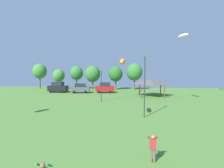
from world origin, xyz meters
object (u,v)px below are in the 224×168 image
Objects in this scene: parked_car_leftmost at (58,87)px; treeline_tree_0 at (40,71)px; treeline_tree_3 at (93,74)px; treeline_tree_5 at (134,72)px; parked_car_third_from_left at (105,88)px; treeline_tree_1 at (59,76)px; treeline_tree_2 at (77,73)px; parked_car_second_from_left at (80,88)px; kite_flying_0 at (123,61)px; kite_flying_1 at (183,36)px; treeline_tree_4 at (116,74)px; light_post_0 at (145,83)px; light_post_1 at (101,84)px; park_pavilion at (151,82)px; person_standing_far_right at (153,147)px.

parked_car_leftmost is 0.64× the size of treeline_tree_0.
treeline_tree_5 reaches higher than treeline_tree_3.
treeline_tree_0 is (-20.90, 8.20, 3.97)m from parked_car_third_from_left.
treeline_tree_1 is 5.25m from treeline_tree_2.
parked_car_second_from_left is at bearing -31.20° from treeline_tree_0.
kite_flying_0 is 0.45× the size of treeline_tree_1.
parked_car_leftmost is at bearing -134.29° from treeline_tree_3.
treeline_tree_3 is at bearing 132.29° from kite_flying_1.
treeline_tree_4 is (13.75, 7.88, 3.18)m from parked_car_leftmost.
treeline_tree_2 is 1.02× the size of treeline_tree_4.
treeline_tree_1 is at bearing 130.02° from parked_car_second_from_left.
treeline_tree_0 is at bearing 178.44° from treeline_tree_4.
light_post_0 is at bearing -72.01° from parked_car_third_from_left.
light_post_1 is (-4.09, 11.60, -3.17)m from kite_flying_0.
parked_car_leftmost reaches higher than parked_car_second_from_left.
treeline_tree_5 reaches higher than treeline_tree_0.
kite_flying_0 is at bearing -139.17° from light_post_0.
treeline_tree_2 is at bearing 76.88° from parked_car_leftmost.
park_pavilion is (-3.63, 8.76, -7.68)m from kite_flying_1.
parked_car_second_from_left is (-19.96, 12.46, -9.62)m from kite_flying_1.
light_post_1 is at bearing -65.81° from parked_car_second_from_left.
treeline_tree_3 is at bearing 107.30° from kite_flying_0.
treeline_tree_5 reaches higher than parked_car_leftmost.
treeline_tree_5 is at bearing 91.90° from person_standing_far_right.
parked_car_third_from_left is at bearing 136.53° from kite_flying_1.
parked_car_second_from_left reaches higher than person_standing_far_right.
treeline_tree_4 reaches higher than parked_car_second_from_left.
treeline_tree_2 is 4.96m from treeline_tree_3.
park_pavilion is (22.20, -4.30, 1.80)m from parked_car_leftmost.
treeline_tree_0 is 28.21m from treeline_tree_5.
treeline_tree_1 is (-25.07, 11.86, 0.88)m from park_pavilion.
parked_car_second_from_left is at bearing 115.54° from kite_flying_0.
light_post_0 is (2.41, 2.09, -2.33)m from kite_flying_0.
kite_flying_0 is 29.55m from parked_car_leftmost.
parked_car_leftmost is 29.13m from light_post_0.
treeline_tree_5 is at bearing 2.38° from treeline_tree_1.
treeline_tree_2 reaches higher than treeline_tree_4.
person_standing_far_right is at bearing -60.81° from treeline_tree_1.
parked_car_third_from_left is 0.58× the size of treeline_tree_5.
treeline_tree_5 reaches higher than treeline_tree_2.
treeline_tree_5 is (-3.15, 12.77, 1.94)m from park_pavilion.
kite_flying_1 is 21.62m from parked_car_third_from_left.
light_post_0 reaches higher than kite_flying_0.
treeline_tree_0 is at bearing 177.66° from treeline_tree_2.
treeline_tree_0 is at bearing 128.99° from kite_flying_0.
treeline_tree_1 is (-14.61, 7.26, 2.71)m from parked_car_third_from_left.
light_post_1 is 0.93× the size of treeline_tree_1.
treeline_tree_5 reaches higher than parked_car_third_from_left.
treeline_tree_5 is (0.07, 40.03, 4.09)m from person_standing_far_right.
kite_flying_0 reaches higher than treeline_tree_4.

